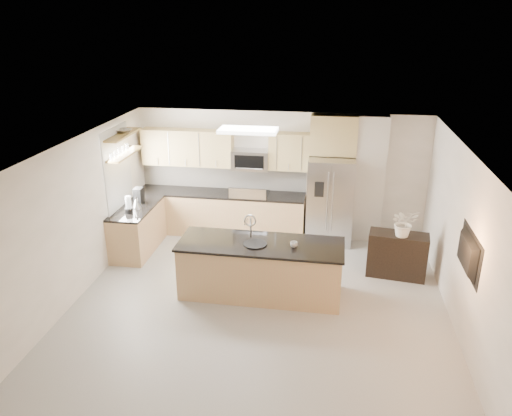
% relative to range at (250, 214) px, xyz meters
% --- Properties ---
extents(floor, '(6.50, 6.50, 0.00)m').
position_rel_range_xyz_m(floor, '(0.60, -2.92, -0.47)').
color(floor, '#ABA8A3').
rests_on(floor, ground).
extents(ceiling, '(6.00, 6.50, 0.02)m').
position_rel_range_xyz_m(ceiling, '(0.60, -2.92, 2.13)').
color(ceiling, silver).
rests_on(ceiling, wall_back).
extents(wall_back, '(6.00, 0.02, 2.60)m').
position_rel_range_xyz_m(wall_back, '(0.60, 0.33, 0.83)').
color(wall_back, white).
rests_on(wall_back, floor).
extents(wall_front, '(6.00, 0.02, 2.60)m').
position_rel_range_xyz_m(wall_front, '(0.60, -6.17, 0.83)').
color(wall_front, white).
rests_on(wall_front, floor).
extents(wall_left, '(0.02, 6.50, 2.60)m').
position_rel_range_xyz_m(wall_left, '(-2.40, -2.92, 0.83)').
color(wall_left, white).
rests_on(wall_left, floor).
extents(wall_right, '(0.02, 6.50, 2.60)m').
position_rel_range_xyz_m(wall_right, '(3.60, -2.92, 0.83)').
color(wall_right, white).
rests_on(wall_right, floor).
extents(back_counter, '(3.55, 0.66, 1.44)m').
position_rel_range_xyz_m(back_counter, '(-0.63, 0.01, -0.00)').
color(back_counter, tan).
rests_on(back_counter, floor).
extents(left_counter, '(0.66, 1.50, 0.92)m').
position_rel_range_xyz_m(left_counter, '(-2.07, -1.07, -0.01)').
color(left_counter, tan).
rests_on(left_counter, floor).
extents(range, '(0.76, 0.64, 1.14)m').
position_rel_range_xyz_m(range, '(0.00, 0.00, 0.00)').
color(range, black).
rests_on(range, floor).
extents(upper_cabinets, '(3.50, 0.33, 0.75)m').
position_rel_range_xyz_m(upper_cabinets, '(-0.70, 0.16, 1.35)').
color(upper_cabinets, tan).
rests_on(upper_cabinets, wall_back).
extents(microwave, '(0.76, 0.40, 0.40)m').
position_rel_range_xyz_m(microwave, '(0.00, 0.12, 1.16)').
color(microwave, '#A6A6A8').
rests_on(microwave, upper_cabinets).
extents(refrigerator, '(0.92, 0.78, 1.78)m').
position_rel_range_xyz_m(refrigerator, '(1.66, -0.05, 0.42)').
color(refrigerator, '#A6A6A8').
rests_on(refrigerator, floor).
extents(partition_column, '(0.60, 0.30, 2.60)m').
position_rel_range_xyz_m(partition_column, '(2.42, 0.18, 0.83)').
color(partition_column, beige).
rests_on(partition_column, floor).
extents(window, '(0.04, 1.15, 1.65)m').
position_rel_range_xyz_m(window, '(-2.38, -1.07, 1.18)').
color(window, white).
rests_on(window, wall_left).
extents(shelf_lower, '(0.30, 1.20, 0.04)m').
position_rel_range_xyz_m(shelf_lower, '(-2.25, -0.97, 1.48)').
color(shelf_lower, olive).
rests_on(shelf_lower, wall_left).
extents(shelf_upper, '(0.30, 1.20, 0.04)m').
position_rel_range_xyz_m(shelf_upper, '(-2.25, -0.97, 1.85)').
color(shelf_upper, olive).
rests_on(shelf_upper, wall_left).
extents(ceiling_fixture, '(1.00, 0.50, 0.06)m').
position_rel_range_xyz_m(ceiling_fixture, '(0.20, -1.32, 2.09)').
color(ceiling_fixture, white).
rests_on(ceiling_fixture, ceiling).
extents(island, '(2.72, 1.01, 1.36)m').
position_rel_range_xyz_m(island, '(0.58, -2.36, -0.00)').
color(island, tan).
rests_on(island, floor).
extents(credenza, '(1.07, 0.56, 0.82)m').
position_rel_range_xyz_m(credenza, '(2.89, -1.37, -0.06)').
color(credenza, black).
rests_on(credenza, floor).
extents(cup, '(0.14, 0.14, 0.09)m').
position_rel_range_xyz_m(cup, '(1.12, -2.42, 0.51)').
color(cup, silver).
rests_on(cup, island).
extents(platter, '(0.39, 0.39, 0.02)m').
position_rel_range_xyz_m(platter, '(0.50, -2.43, 0.47)').
color(platter, black).
rests_on(platter, island).
extents(blender, '(0.15, 0.15, 0.34)m').
position_rel_range_xyz_m(blender, '(-2.07, -1.39, 0.59)').
color(blender, black).
rests_on(blender, left_counter).
extents(kettle, '(0.19, 0.19, 0.24)m').
position_rel_range_xyz_m(kettle, '(-2.02, -1.15, 0.55)').
color(kettle, '#A6A6A8').
rests_on(kettle, left_counter).
extents(coffee_maker, '(0.17, 0.20, 0.30)m').
position_rel_range_xyz_m(coffee_maker, '(-2.10, -0.84, 0.59)').
color(coffee_maker, black).
rests_on(coffee_maker, left_counter).
extents(bowl, '(0.47, 0.47, 0.09)m').
position_rel_range_xyz_m(bowl, '(-2.25, -0.89, 1.91)').
color(bowl, '#A6A6A8').
rests_on(bowl, shelf_upper).
extents(flower_vase, '(0.82, 0.75, 0.75)m').
position_rel_range_xyz_m(flower_vase, '(2.94, -1.45, 0.72)').
color(flower_vase, white).
rests_on(flower_vase, credenza).
extents(television, '(0.14, 1.08, 0.62)m').
position_rel_range_xyz_m(television, '(3.51, -3.12, 0.88)').
color(television, black).
rests_on(television, wall_right).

